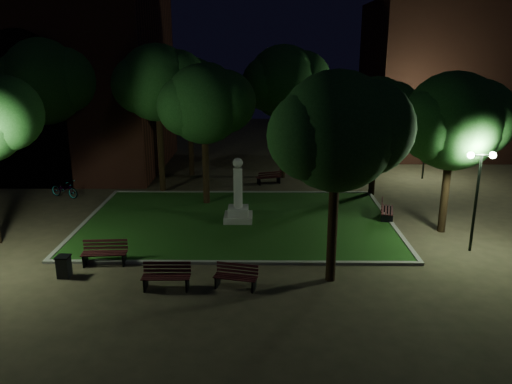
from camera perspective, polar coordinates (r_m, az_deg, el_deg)
ground at (r=23.24m, az=-2.26°, el=-5.06°), size 80.00×80.00×0.00m
lawn at (r=25.10m, az=-2.03°, el=-3.33°), size 15.00×10.00×0.08m
lawn_kerb at (r=25.10m, az=-2.03°, el=-3.28°), size 15.40×10.40×0.12m
monument at (r=24.81m, az=-2.05°, el=-1.33°), size 1.40×1.40×3.20m
building_main at (r=39.31m, az=-25.73°, el=13.11°), size 20.00×12.00×15.00m
building_far at (r=44.99m, az=23.14°, el=11.82°), size 16.00×10.00×12.00m
tree_north_wl at (r=29.56m, az=-11.03°, el=12.14°), size 5.39×4.40×8.70m
tree_north_er at (r=32.76m, az=3.38°, el=12.44°), size 5.76×4.70×8.66m
tree_ne at (r=29.56m, az=13.80°, el=9.01°), size 4.73×3.86×6.91m
tree_east at (r=24.23m, az=21.81°, el=7.52°), size 5.44×4.44×7.47m
tree_se at (r=17.58m, az=9.53°, el=6.82°), size 5.19×4.24×7.75m
tree_nw at (r=32.91m, az=-22.58°, el=11.61°), size 6.40×5.23×9.11m
tree_far_north at (r=33.71m, az=-7.48°, el=11.17°), size 5.76×4.70×7.92m
tree_extra at (r=26.93m, az=-5.77°, el=9.96°), size 5.21×4.25×7.67m
lamppost_se at (r=22.62m, az=24.07°, el=1.01°), size 1.18×0.28×4.33m
lamppost_nw at (r=32.95m, az=-19.78°, el=5.78°), size 1.18×0.28×4.28m
lamppost_ne at (r=34.58m, az=18.90°, el=6.28°), size 1.18×0.28×4.26m
bench_near_left at (r=18.55m, az=-10.19°, el=-9.52°), size 1.73×0.63×0.95m
bench_near_right at (r=18.35m, az=-2.30°, el=-9.69°), size 1.66×0.89×0.86m
bench_west_near at (r=21.09m, az=-16.89°, el=-6.72°), size 1.81×0.73×0.97m
bench_right_side at (r=26.24m, az=14.63°, el=-2.06°), size 1.00×1.81×0.94m
bench_far_side at (r=31.94m, az=1.49°, el=1.62°), size 1.64×1.03×0.85m
trash_bin at (r=20.45m, az=-21.11°, el=-7.94°), size 0.51×0.51×0.86m
bicycle at (r=31.10m, az=-21.05°, el=0.34°), size 2.06×1.41×1.03m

